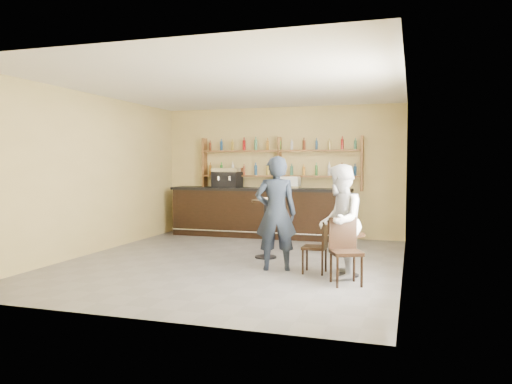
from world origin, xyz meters
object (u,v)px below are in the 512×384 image
(espresso_machine, at_px, (227,178))
(chair_west, at_px, (314,247))
(bar_counter, at_px, (260,212))
(pastry_case, at_px, (290,182))
(pedestal_table, at_px, (266,229))
(chair_south, at_px, (346,252))
(patron_second, at_px, (340,221))
(man_main, at_px, (276,213))
(cafe_table, at_px, (348,254))

(espresso_machine, relative_size, chair_west, 0.78)
(bar_counter, relative_size, pastry_case, 9.39)
(pedestal_table, bearing_deg, chair_south, -44.06)
(espresso_machine, distance_m, patron_second, 5.14)
(pastry_case, bearing_deg, espresso_machine, -177.40)
(pedestal_table, relative_size, patron_second, 0.62)
(pedestal_table, height_order, man_main, man_main)
(chair_south, relative_size, patron_second, 0.55)
(espresso_machine, xyz_separation_m, man_main, (2.23, -3.57, -0.49))
(bar_counter, bearing_deg, chair_south, -58.09)
(pedestal_table, xyz_separation_m, chair_west, (1.14, -1.04, -0.12))
(pastry_case, distance_m, patron_second, 4.25)
(chair_south, bearing_deg, man_main, 127.66)
(espresso_machine, xyz_separation_m, pastry_case, (1.62, 0.00, -0.10))
(espresso_machine, height_order, pastry_case, espresso_machine)
(cafe_table, height_order, chair_west, chair_west)
(pedestal_table, xyz_separation_m, chair_south, (1.74, -1.69, -0.06))
(pedestal_table, bearing_deg, bar_counter, 109.47)
(chair_west, bearing_deg, man_main, -92.84)
(cafe_table, bearing_deg, pedestal_table, 147.31)
(pastry_case, height_order, patron_second, patron_second)
(bar_counter, height_order, pedestal_table, bar_counter)
(espresso_machine, height_order, man_main, man_main)
(bar_counter, distance_m, man_main, 3.85)
(pastry_case, xyz_separation_m, patron_second, (1.73, -3.86, -0.46))
(bar_counter, height_order, pastry_case, pastry_case)
(cafe_table, height_order, patron_second, patron_second)
(espresso_machine, relative_size, chair_south, 0.69)
(pastry_case, bearing_deg, man_main, -77.69)
(pedestal_table, bearing_deg, cafe_table, -32.69)
(espresso_machine, distance_m, cafe_table, 5.15)
(pedestal_table, distance_m, man_main, 1.18)
(bar_counter, relative_size, espresso_machine, 6.57)
(patron_second, bearing_deg, man_main, -107.23)
(cafe_table, distance_m, patron_second, 0.60)
(chair_south, bearing_deg, espresso_machine, 105.58)
(pedestal_table, distance_m, patron_second, 2.07)
(espresso_machine, distance_m, chair_west, 4.75)
(chair_west, distance_m, chair_south, 0.89)
(bar_counter, xyz_separation_m, patron_second, (2.50, -3.86, 0.29))
(bar_counter, xyz_separation_m, chair_west, (2.05, -3.61, -0.17))
(pastry_case, relative_size, chair_south, 0.48)
(pastry_case, bearing_deg, chair_south, -63.56)
(man_main, bearing_deg, pastry_case, -97.65)
(pastry_case, height_order, chair_west, pastry_case)
(patron_second, bearing_deg, chair_south, 18.43)
(pastry_case, distance_m, pedestal_table, 2.70)
(espresso_machine, distance_m, pastry_case, 1.62)
(pastry_case, relative_size, cafe_table, 0.69)
(man_main, bearing_deg, pedestal_table, -82.05)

